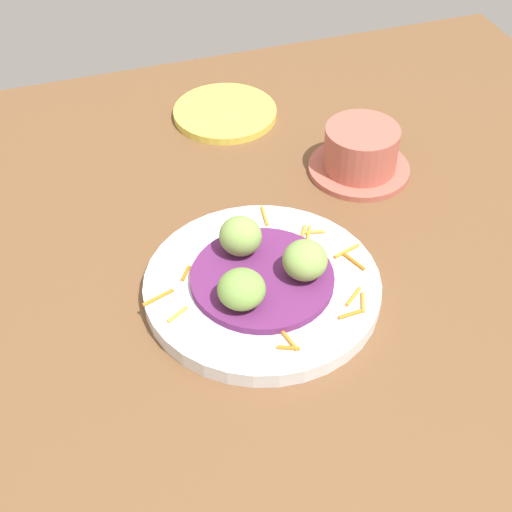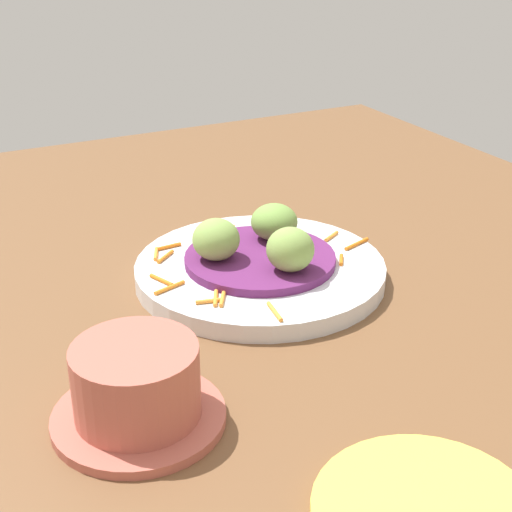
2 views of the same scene
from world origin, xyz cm
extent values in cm
cube|color=brown|center=(0.00, 0.00, 1.00)|extent=(110.00, 110.00, 2.00)
cylinder|color=silver|center=(-3.71, 2.07, 2.94)|extent=(25.98, 25.98, 1.87)
cylinder|color=#60235B|center=(-3.71, 2.07, 4.31)|extent=(15.65, 15.65, 0.89)
cylinder|color=orange|center=(4.65, -3.39, 4.07)|extent=(2.55, 2.17, 0.40)
cylinder|color=orange|center=(-4.28, -7.81, 4.07)|extent=(2.27, 1.26, 0.40)
cylinder|color=orange|center=(-11.36, 5.65, 4.07)|extent=(1.60, 2.10, 0.40)
cylinder|color=orange|center=(5.31, -4.46, 4.07)|extent=(1.45, 2.69, 0.40)
cylinder|color=orange|center=(-0.13, 12.16, 4.07)|extent=(0.86, 3.41, 0.40)
cylinder|color=orange|center=(-13.70, 0.43, 4.07)|extent=(2.54, 1.70, 0.40)
cylinder|color=orange|center=(6.83, 3.40, 4.07)|extent=(3.50, 1.43, 0.40)
cylinder|color=orange|center=(3.15, 7.69, 4.07)|extent=(1.87, 2.77, 0.40)
cylinder|color=orange|center=(3.36, -5.61, 4.07)|extent=(2.70, 0.57, 0.40)
cylinder|color=orange|center=(3.74, 7.38, 4.07)|extent=(1.65, 2.77, 0.40)
cylinder|color=orange|center=(-15.03, 3.02, 4.07)|extent=(3.71, 1.56, 0.40)
cylinder|color=orange|center=(4.45, 7.62, 4.07)|extent=(2.68, 1.01, 0.40)
cylinder|color=orange|center=(6.95, 1.55, 4.07)|extent=(1.51, 3.09, 0.40)
cylinder|color=orange|center=(-3.93, -6.57, 4.07)|extent=(1.14, 3.59, 0.40)
ellipsoid|color=#84A851|center=(0.64, 0.76, 6.88)|extent=(6.64, 6.63, 4.25)
ellipsoid|color=#84A851|center=(-4.75, 6.48, 6.98)|extent=(6.56, 6.54, 4.45)
ellipsoid|color=#759E47|center=(-7.01, -1.04, 6.68)|extent=(6.62, 6.62, 3.85)
cylinder|color=#B75B4C|center=(15.54, 19.27, 2.40)|extent=(13.31, 13.31, 0.80)
cylinder|color=#B75B4C|center=(15.54, 19.27, 5.67)|extent=(9.56, 9.56, 5.73)
camera|label=1|loc=(-22.57, -52.81, 62.11)|focal=53.05mm
camera|label=2|loc=(29.21, 65.74, 38.38)|focal=53.89mm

